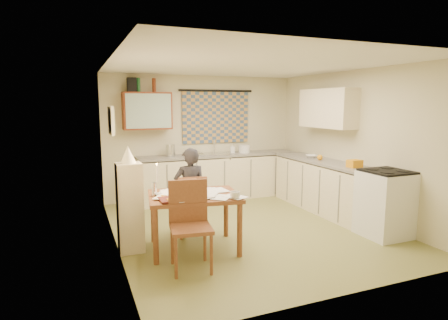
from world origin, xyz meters
name	(u,v)px	position (x,y,z in m)	size (l,w,h in m)	color
floor	(249,229)	(0.00, 0.00, -0.01)	(4.00, 4.50, 0.02)	olive
ceiling	(250,64)	(0.00, 0.00, 2.51)	(4.00, 4.50, 0.02)	white
wall_back	(202,137)	(0.00, 2.26, 1.25)	(4.00, 0.02, 2.50)	beige
wall_front	(351,175)	(0.00, -2.26, 1.25)	(4.00, 0.02, 2.50)	beige
wall_left	(112,156)	(-2.01, 0.00, 1.25)	(0.02, 4.50, 2.50)	beige
wall_right	(355,144)	(2.01, 0.00, 1.25)	(0.02, 4.50, 2.50)	beige
window_blind	(216,118)	(0.30, 2.22, 1.65)	(1.45, 0.03, 1.05)	#344D6F
curtain_rod	(216,91)	(0.30, 2.20, 2.20)	(0.04, 0.04, 1.60)	black
wall_cabinet	(147,111)	(-1.15, 2.08, 1.80)	(0.90, 0.34, 0.70)	#5C220E
wall_cabinet_glass	(149,111)	(-1.15, 1.91, 1.80)	(0.84, 0.02, 0.64)	#99B2A5
upper_cabinet_right	(327,108)	(1.83, 0.55, 1.85)	(0.34, 1.30, 0.70)	beige
framed_print	(111,120)	(-1.97, 0.40, 1.70)	(0.04, 0.50, 0.40)	white
print_canvas	(113,120)	(-1.95, 0.40, 1.70)	(0.01, 0.42, 0.32)	silver
counter_back	(219,177)	(0.26, 1.95, 0.45)	(3.30, 0.62, 0.92)	beige
counter_right	(334,189)	(1.70, 0.11, 0.45)	(0.62, 2.95, 0.92)	beige
stove	(385,203)	(1.70, -1.05, 0.49)	(0.63, 0.63, 0.98)	white
sink	(217,156)	(0.22, 1.95, 0.88)	(0.55, 0.45, 0.10)	silver
tap	(214,146)	(0.22, 2.13, 1.06)	(0.03, 0.03, 0.28)	silver
dish_rack	(193,154)	(-0.30, 1.95, 0.95)	(0.35, 0.30, 0.06)	silver
kettle	(170,150)	(-0.75, 1.95, 1.04)	(0.18, 0.18, 0.24)	silver
mixing_bowl	(244,149)	(0.83, 1.95, 1.00)	(0.24, 0.24, 0.16)	white
soap_bottle	(232,148)	(0.58, 2.00, 1.02)	(0.10, 0.10, 0.19)	white
bowl	(311,156)	(1.70, 0.80, 0.95)	(0.26, 0.26, 0.05)	white
orange_bag	(355,164)	(1.70, -0.37, 0.98)	(0.22, 0.16, 0.12)	orange
fruit_orange	(320,157)	(1.65, 0.47, 0.97)	(0.10, 0.10, 0.10)	orange
speaker	(132,85)	(-1.42, 2.08, 2.28)	(0.16, 0.20, 0.26)	black
bottle_green	(138,85)	(-1.30, 2.08, 2.28)	(0.07, 0.07, 0.26)	#195926
bottle_brown	(154,85)	(-1.01, 2.08, 2.28)	(0.07, 0.07, 0.26)	#5C220E
dining_table	(194,222)	(-1.04, -0.49, 0.38)	(1.30, 1.06, 0.75)	brown
chair_far	(191,217)	(-0.92, 0.05, 0.28)	(0.46, 0.46, 0.91)	brown
chair_near	(191,243)	(-1.26, -1.06, 0.32)	(0.53, 0.53, 1.03)	brown
person	(190,192)	(-0.93, 0.07, 0.65)	(0.50, 0.35, 1.30)	black
shelf_stand	(130,208)	(-1.84, -0.25, 0.59)	(0.32, 0.30, 1.18)	beige
lampshade	(128,155)	(-1.84, -0.25, 1.29)	(0.20, 0.20, 0.22)	white
letter_rack	(189,185)	(-1.03, -0.24, 0.83)	(0.22, 0.10, 0.16)	brown
mug	(235,195)	(-0.64, -0.93, 0.80)	(0.15, 0.15, 0.10)	white
magazine	(160,201)	(-1.54, -0.70, 0.76)	(0.22, 0.30, 0.03)	maroon
book	(161,197)	(-1.48, -0.53, 0.76)	(0.21, 0.28, 0.02)	orange
orange_box	(172,200)	(-1.40, -0.76, 0.77)	(0.12, 0.08, 0.04)	orange
eyeglasses	(210,199)	(-0.93, -0.81, 0.76)	(0.13, 0.04, 0.02)	black
candle_holder	(154,189)	(-1.54, -0.38, 0.84)	(0.06, 0.06, 0.18)	silver
candle	(157,174)	(-1.50, -0.37, 1.04)	(0.02, 0.02, 0.22)	white
candle_flame	(157,164)	(-1.50, -0.37, 1.16)	(0.02, 0.02, 0.02)	#FFCC66
papers	(192,193)	(-1.06, -0.46, 0.76)	(1.17, 0.99, 0.03)	white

